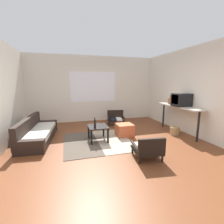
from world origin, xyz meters
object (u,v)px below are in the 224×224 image
coffee_table (98,129)px  ottoman_orange (124,130)px  crt_television (181,100)px  console_shelf (179,109)px  wicker_basket (175,131)px  armchair_striped_foreground (148,148)px  glass_bottle (95,123)px  couch (37,133)px  armchair_by_window (116,118)px  clay_vase (171,101)px

coffee_table → ottoman_orange: 0.91m
coffee_table → crt_television: 2.74m
console_shelf → wicker_basket: (-0.19, -0.11, -0.68)m
armchair_striped_foreground → crt_television: bearing=35.3°
glass_bottle → ottoman_orange: bearing=17.9°
coffee_table → crt_television: crt_television is taller
ottoman_orange → wicker_basket: bearing=-12.2°
couch → armchair_striped_foreground: size_ratio=3.18×
armchair_by_window → wicker_basket: (1.41, -1.75, -0.13)m
couch → coffee_table: size_ratio=3.50×
ottoman_orange → wicker_basket: 1.61m
ottoman_orange → glass_bottle: glass_bottle is taller
clay_vase → wicker_basket: (-0.19, -0.55, -0.90)m
glass_bottle → wicker_basket: glass_bottle is taller
ottoman_orange → coffee_table: bearing=-167.4°
ottoman_orange → console_shelf: console_shelf is taller
armchair_striped_foreground → wicker_basket: bearing=37.5°
coffee_table → armchair_by_window: 1.92m
wicker_basket → console_shelf: bearing=31.0°
couch → crt_television: crt_television is taller
armchair_by_window → glass_bottle: 2.09m
armchair_striped_foreground → console_shelf: console_shelf is taller
armchair_striped_foreground → clay_vase: size_ratio=2.12×
armchair_by_window → crt_television: 2.49m
couch → glass_bottle: size_ratio=7.86×
ottoman_orange → clay_vase: 1.96m
armchair_by_window → crt_television: bearing=-47.2°
coffee_table → armchair_by_window: bearing=57.2°
armchair_by_window → armchair_striped_foreground: armchair_by_window is taller
console_shelf → wicker_basket: console_shelf is taller
console_shelf → glass_bottle: 2.75m
coffee_table → glass_bottle: glass_bottle is taller
couch → clay_vase: clay_vase is taller
armchair_by_window → glass_bottle: glass_bottle is taller
ottoman_orange → crt_television: size_ratio=0.98×
couch → clay_vase: size_ratio=6.75×
ottoman_orange → crt_television: 2.00m
console_shelf → clay_vase: clay_vase is taller
couch → glass_bottle: 1.71m
armchair_striped_foreground → glass_bottle: glass_bottle is taller
coffee_table → ottoman_orange: size_ratio=1.27×
crt_television → wicker_basket: bearing=-169.8°
armchair_by_window → wicker_basket: armchair_by_window is taller
coffee_table → glass_bottle: bearing=-130.2°
armchair_striped_foreground → crt_television: size_ratio=1.36×
ottoman_orange → console_shelf: (1.76, -0.23, 0.61)m
armchair_striped_foreground → glass_bottle: bearing=125.8°
coffee_table → crt_television: size_ratio=1.24×
clay_vase → coffee_table: bearing=-171.3°
armchair_by_window → armchair_striped_foreground: size_ratio=1.08×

